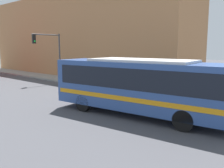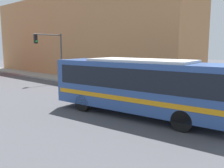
# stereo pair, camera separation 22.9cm
# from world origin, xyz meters

# --- Properties ---
(ground_plane) EXTENTS (120.00, 120.00, 0.00)m
(ground_plane) POSITION_xyz_m (0.00, 0.00, 0.00)
(ground_plane) COLOR #47474C
(sidewalk) EXTENTS (2.80, 70.00, 0.17)m
(sidewalk) POSITION_xyz_m (5.90, 20.00, 0.08)
(sidewalk) COLOR gray
(sidewalk) RESTS_ON ground_plane
(building_facade) EXTENTS (6.00, 31.66, 10.11)m
(building_facade) POSITION_xyz_m (10.30, 16.83, 5.05)
(building_facade) COLOR #B27A4C
(building_facade) RESTS_ON ground_plane
(city_bus) EXTENTS (3.67, 10.35, 3.06)m
(city_bus) POSITION_xyz_m (-0.18, -0.81, 1.77)
(city_bus) COLOR #2D4C8C
(city_bus) RESTS_ON ground_plane
(fire_hydrant) EXTENTS (0.22, 0.29, 0.70)m
(fire_hydrant) POSITION_xyz_m (5.10, 2.34, 0.52)
(fire_hydrant) COLOR gold
(fire_hydrant) RESTS_ON sidewalk
(traffic_light_pole) EXTENTS (3.28, 0.35, 4.89)m
(traffic_light_pole) POSITION_xyz_m (4.08, 13.71, 3.55)
(traffic_light_pole) COLOR #47474C
(traffic_light_pole) RESTS_ON sidewalk
(parking_meter) EXTENTS (0.14, 0.14, 1.18)m
(parking_meter) POSITION_xyz_m (5.10, 7.87, 0.98)
(parking_meter) COLOR #47474C
(parking_meter) RESTS_ON sidewalk
(pedestrian_near_corner) EXTENTS (0.34, 0.34, 1.66)m
(pedestrian_near_corner) POSITION_xyz_m (5.54, 11.72, 1.01)
(pedestrian_near_corner) COLOR slate
(pedestrian_near_corner) RESTS_ON sidewalk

